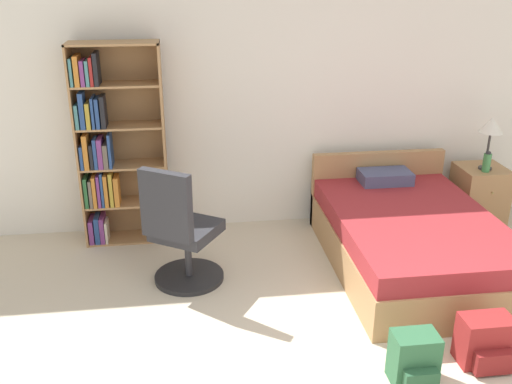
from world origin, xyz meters
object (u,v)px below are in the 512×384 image
at_px(bookshelf, 110,148).
at_px(nightstand, 479,195).
at_px(table_lamp, 491,128).
at_px(water_bottle, 487,162).
at_px(backpack_red, 485,342).
at_px(backpack_green, 414,360).
at_px(bed, 409,237).
at_px(office_chair, 181,235).

distance_m(bookshelf, nightstand, 3.74).
bearing_deg(table_lamp, nightstand, 81.93).
xyz_separation_m(water_bottle, backpack_red, (-1.01, -2.03, -0.55)).
bearing_deg(bookshelf, backpack_red, -40.36).
height_order(table_lamp, backpack_green, table_lamp).
xyz_separation_m(bed, nightstand, (1.05, 0.76, 0.04)).
distance_m(bookshelf, table_lamp, 3.69).
relative_size(bookshelf, bed, 0.93).
relative_size(bookshelf, nightstand, 3.10).
xyz_separation_m(bed, table_lamp, (1.04, 0.71, 0.78)).
xyz_separation_m(office_chair, water_bottle, (3.03, 0.73, 0.25)).
height_order(bed, table_lamp, table_lamp).
xyz_separation_m(nightstand, water_bottle, (-0.04, -0.12, 0.41)).
height_order(nightstand, backpack_green, nightstand).
distance_m(backpack_red, backpack_green, 0.57).
relative_size(office_chair, water_bottle, 5.25).
bearing_deg(office_chair, nightstand, 15.35).
xyz_separation_m(nightstand, backpack_green, (-1.60, -2.27, -0.14)).
distance_m(nightstand, table_lamp, 0.74).
bearing_deg(table_lamp, backpack_green, -125.59).
bearing_deg(backpack_red, nightstand, 64.04).
relative_size(table_lamp, backpack_green, 1.48).
relative_size(nightstand, backpack_green, 1.72).
distance_m(nightstand, backpack_green, 2.78).
distance_m(table_lamp, water_bottle, 0.34).
distance_m(office_chair, backpack_red, 2.42).
relative_size(bookshelf, backpack_green, 5.32).
height_order(nightstand, table_lamp, table_lamp).
bearing_deg(nightstand, water_bottle, -107.85).
bearing_deg(water_bottle, office_chair, -166.52).
bearing_deg(water_bottle, bed, -147.43).
height_order(bookshelf, table_lamp, bookshelf).
height_order(bed, office_chair, office_chair).
bearing_deg(nightstand, bed, -144.00).
height_order(office_chair, table_lamp, table_lamp).
xyz_separation_m(nightstand, backpack_red, (-1.04, -2.14, -0.14)).
bearing_deg(water_bottle, backpack_green, -125.92).
height_order(bookshelf, nightstand, bookshelf).
height_order(table_lamp, backpack_red, table_lamp).
distance_m(table_lamp, backpack_green, 2.87).
bearing_deg(table_lamp, backpack_red, -116.31).
distance_m(water_bottle, backpack_green, 2.72).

